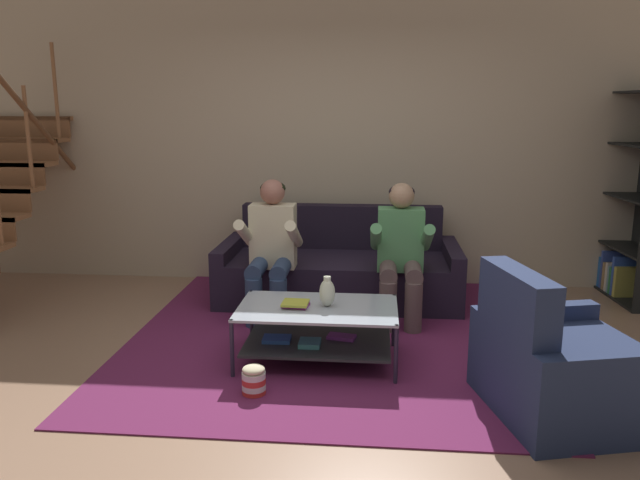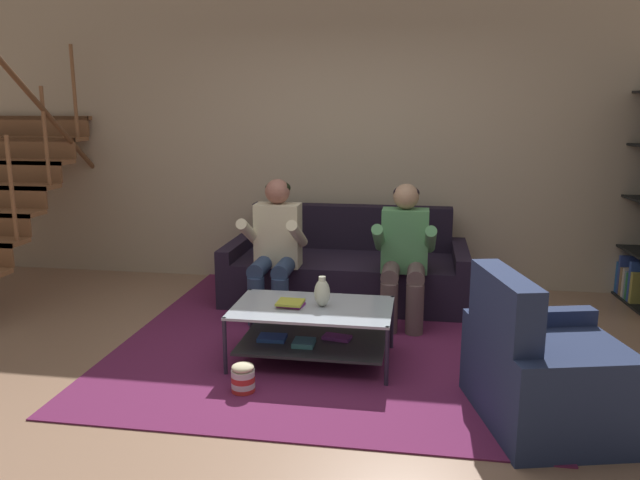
# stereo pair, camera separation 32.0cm
# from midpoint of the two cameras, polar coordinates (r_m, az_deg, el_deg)

# --- Properties ---
(ground) EXTENTS (16.80, 16.80, 0.00)m
(ground) POSITION_cam_midpoint_polar(r_m,az_deg,el_deg) (4.17, 0.41, -12.83)
(ground) COLOR #9B755C
(back_partition) EXTENTS (8.40, 0.12, 2.90)m
(back_partition) POSITION_cam_midpoint_polar(r_m,az_deg,el_deg) (6.22, 3.98, 9.30)
(back_partition) COLOR #BEAC91
(back_partition) RESTS_ON ground
(couch) EXTENTS (2.17, 0.97, 0.83)m
(couch) POSITION_cam_midpoint_polar(r_m,az_deg,el_deg) (5.77, 4.04, -2.81)
(couch) COLOR black
(couch) RESTS_ON ground
(person_seated_left) EXTENTS (0.50, 0.58, 1.16)m
(person_seated_left) POSITION_cam_midpoint_polar(r_m,az_deg,el_deg) (5.22, -2.37, -0.36)
(person_seated_left) COLOR navy
(person_seated_left) RESTS_ON ground
(person_seated_right) EXTENTS (0.50, 0.58, 1.14)m
(person_seated_right) POSITION_cam_midpoint_polar(r_m,az_deg,el_deg) (5.11, 9.50, -0.87)
(person_seated_right) COLOR brown
(person_seated_right) RESTS_ON ground
(coffee_table) EXTENTS (1.10, 0.67, 0.40)m
(coffee_table) POSITION_cam_midpoint_polar(r_m,az_deg,el_deg) (4.37, 1.36, -7.83)
(coffee_table) COLOR #ACB7C6
(coffee_table) RESTS_ON ground
(area_rug) EXTENTS (3.00, 3.43, 0.01)m
(area_rug) POSITION_cam_midpoint_polar(r_m,az_deg,el_deg) (5.03, 2.73, -8.26)
(area_rug) COLOR #65204A
(area_rug) RESTS_ON ground
(vase) EXTENTS (0.11, 0.11, 0.21)m
(vase) POSITION_cam_midpoint_polar(r_m,az_deg,el_deg) (4.30, 2.33, -4.82)
(vase) COLOR silver
(vase) RESTS_ON coffee_table
(book_stack) EXTENTS (0.19, 0.17, 0.04)m
(book_stack) POSITION_cam_midpoint_polar(r_m,az_deg,el_deg) (4.32, -0.59, -5.84)
(book_stack) COLOR #962992
(book_stack) RESTS_ON coffee_table
(armchair) EXTENTS (1.02, 1.08, 0.87)m
(armchair) POSITION_cam_midpoint_polar(r_m,az_deg,el_deg) (3.86, 22.57, -11.33)
(armchair) COLOR navy
(armchair) RESTS_ON ground
(popcorn_tub) EXTENTS (0.15, 0.15, 0.19)m
(popcorn_tub) POSITION_cam_midpoint_polar(r_m,az_deg,el_deg) (3.99, -4.72, -12.50)
(popcorn_tub) COLOR red
(popcorn_tub) RESTS_ON ground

